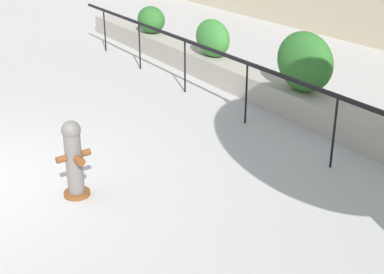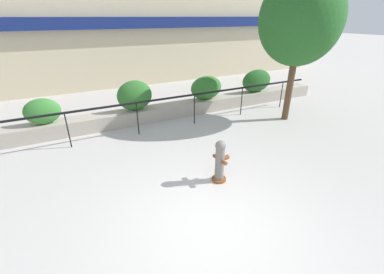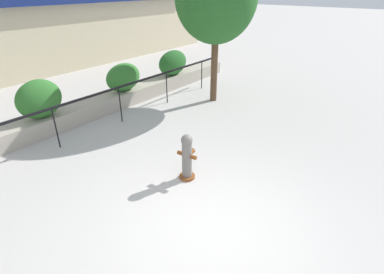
{
  "view_description": "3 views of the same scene",
  "coord_description": "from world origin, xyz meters",
  "px_view_note": "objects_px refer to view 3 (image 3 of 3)",
  "views": [
    {
      "loc": [
        7.24,
        -0.66,
        3.54
      ],
      "look_at": [
        1.47,
        2.87,
        0.69
      ],
      "focal_mm": 50.0,
      "sensor_mm": 36.0,
      "label": 1
    },
    {
      "loc": [
        -2.0,
        -3.08,
        3.68
      ],
      "look_at": [
        0.75,
        2.34,
        0.81
      ],
      "focal_mm": 24.0,
      "sensor_mm": 36.0,
      "label": 2
    },
    {
      "loc": [
        -3.38,
        -2.18,
        3.91
      ],
      "look_at": [
        1.48,
        1.58,
        0.75
      ],
      "focal_mm": 28.0,
      "sensor_mm": 36.0,
      "label": 3
    }
  ],
  "objects_px": {
    "hedge_bush_2": "(39,99)",
    "hedge_bush_4": "(173,63)",
    "hedge_bush_3": "(123,77)",
    "fire_hydrant": "(187,156)"
  },
  "relations": [
    {
      "from": "hedge_bush_2",
      "to": "hedge_bush_4",
      "type": "xyz_separation_m",
      "value": [
        5.66,
        0.0,
        -0.05
      ]
    },
    {
      "from": "hedge_bush_3",
      "to": "hedge_bush_4",
      "type": "relative_size",
      "value": 0.92
    },
    {
      "from": "hedge_bush_2",
      "to": "hedge_bush_3",
      "type": "distance_m",
      "value": 3.02
    },
    {
      "from": "hedge_bush_3",
      "to": "hedge_bush_2",
      "type": "bearing_deg",
      "value": 180.0
    },
    {
      "from": "hedge_bush_2",
      "to": "fire_hydrant",
      "type": "relative_size",
      "value": 1.19
    },
    {
      "from": "hedge_bush_3",
      "to": "fire_hydrant",
      "type": "relative_size",
      "value": 1.29
    },
    {
      "from": "hedge_bush_4",
      "to": "fire_hydrant",
      "type": "bearing_deg",
      "value": -136.55
    },
    {
      "from": "hedge_bush_2",
      "to": "fire_hydrant",
      "type": "xyz_separation_m",
      "value": [
        0.74,
        -4.66,
        -0.5
      ]
    },
    {
      "from": "hedge_bush_3",
      "to": "hedge_bush_4",
      "type": "bearing_deg",
      "value": 0.0
    },
    {
      "from": "fire_hydrant",
      "to": "hedge_bush_4",
      "type": "bearing_deg",
      "value": 43.45
    }
  ]
}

